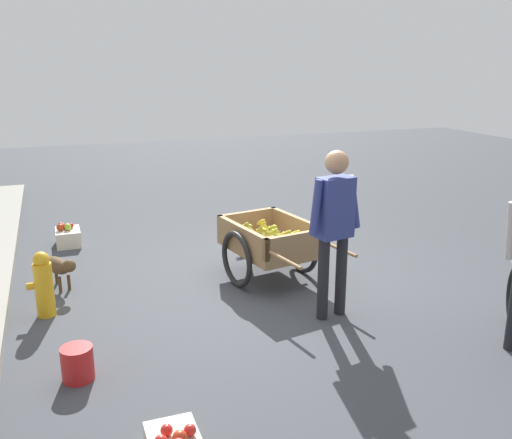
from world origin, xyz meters
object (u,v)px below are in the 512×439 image
dog (59,266)px  fire_hydrant (44,284)px  vendor_person (334,219)px  mixed_fruit_crate (68,236)px  fruit_cart (271,243)px  plastic_bucket (77,363)px

dog → fire_hydrant: size_ratio=0.91×
vendor_person → mixed_fruit_crate: vendor_person is taller
fruit_cart → vendor_person: 1.27m
vendor_person → mixed_fruit_crate: 4.10m
fire_hydrant → dog: bearing=-12.8°
vendor_person → plastic_bucket: bearing=98.2°
fire_hydrant → mixed_fruit_crate: fire_hydrant is taller
fire_hydrant → mixed_fruit_crate: 2.28m
plastic_bucket → mixed_fruit_crate: mixed_fruit_crate is taller
fire_hydrant → plastic_bucket: (-1.33, -0.23, -0.19)m
dog → plastic_bucket: dog is taller
dog → plastic_bucket: (-1.99, -0.08, -0.13)m
fruit_cart → plastic_bucket: 2.68m
vendor_person → plastic_bucket: 2.60m
vendor_person → mixed_fruit_crate: size_ratio=3.77×
vendor_person → fire_hydrant: vendor_person is taller
dog → plastic_bucket: size_ratio=2.17×
vendor_person → dog: size_ratio=2.73×
plastic_bucket → mixed_fruit_crate: 3.58m
fruit_cart → fire_hydrant: size_ratio=2.63×
dog → fruit_cart: bearing=-102.7°
fruit_cart → vendor_person: size_ratio=1.06×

